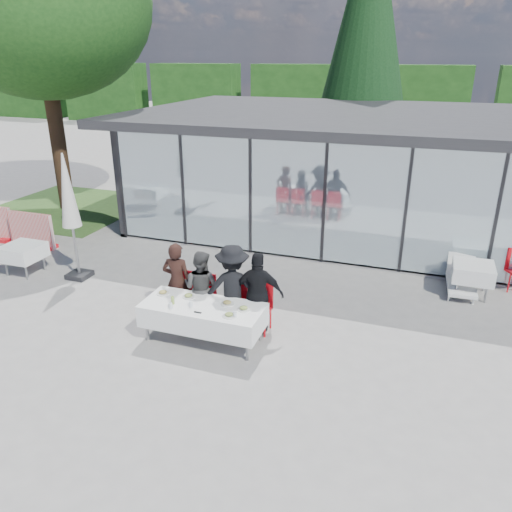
{
  "coord_description": "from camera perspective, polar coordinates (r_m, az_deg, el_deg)",
  "views": [
    {
      "loc": [
        3.38,
        -7.77,
        5.01
      ],
      "look_at": [
        0.23,
        1.2,
        1.16
      ],
      "focal_mm": 35.0,
      "sensor_mm": 36.0,
      "label": 1
    }
  ],
  "objects": [
    {
      "name": "folded_eyeglasses",
      "position": [
        8.97,
        -6.68,
        -6.41
      ],
      "size": [
        0.14,
        0.03,
        0.01
      ],
      "primitive_type": "cube",
      "color": "black",
      "rests_on": "dining_table"
    },
    {
      "name": "diner_chair_a",
      "position": [
        10.27,
        -8.59,
        -4.04
      ],
      "size": [
        0.44,
        0.44,
        0.97
      ],
      "color": "red",
      "rests_on": "ground"
    },
    {
      "name": "diner_a",
      "position": [
        10.06,
        -8.99,
        -2.9
      ],
      "size": [
        0.66,
        0.66,
        1.63
      ],
      "primitive_type": "imported",
      "rotation": [
        0.0,
        0.0,
        3.27
      ],
      "color": "black",
      "rests_on": "ground"
    },
    {
      "name": "diner_chair_c",
      "position": [
        9.81,
        -2.4,
        -5.09
      ],
      "size": [
        0.44,
        0.44,
        0.97
      ],
      "color": "red",
      "rests_on": "ground"
    },
    {
      "name": "drinking_glasses",
      "position": [
        9.03,
        -6.61,
        -5.9
      ],
      "size": [
        1.29,
        0.25,
        0.1
      ],
      "color": "silver",
      "rests_on": "dining_table"
    },
    {
      "name": "plate_a",
      "position": [
        9.74,
        -10.59,
        -4.13
      ],
      "size": [
        0.24,
        0.24,
        0.07
      ],
      "color": "silver",
      "rests_on": "dining_table"
    },
    {
      "name": "spare_table_left",
      "position": [
        13.37,
        -25.08,
        0.4
      ],
      "size": [
        0.86,
        0.86,
        0.74
      ],
      "color": "white",
      "rests_on": "ground"
    },
    {
      "name": "juice_bottle",
      "position": [
        9.31,
        -9.5,
        -5.01
      ],
      "size": [
        0.06,
        0.06,
        0.15
      ],
      "primitive_type": "cylinder",
      "color": "#8AA946",
      "rests_on": "dining_table"
    },
    {
      "name": "dining_table",
      "position": [
        9.33,
        -6.07,
        -6.73
      ],
      "size": [
        2.26,
        0.96,
        0.75
      ],
      "color": "white",
      "rests_on": "ground"
    },
    {
      "name": "ground",
      "position": [
        9.84,
        -3.61,
        -8.61
      ],
      "size": [
        90.0,
        90.0,
        0.0
      ],
      "primitive_type": "plane",
      "color": "gray",
      "rests_on": "ground"
    },
    {
      "name": "treeline",
      "position": [
        36.28,
        11.31,
        17.2
      ],
      "size": [
        62.5,
        2.0,
        4.4
      ],
      "color": "#173E13",
      "rests_on": "ground"
    },
    {
      "name": "plate_b",
      "position": [
        9.53,
        -7.72,
        -4.54
      ],
      "size": [
        0.24,
        0.24,
        0.07
      ],
      "color": "silver",
      "rests_on": "dining_table"
    },
    {
      "name": "diner_d",
      "position": [
        9.42,
        0.27,
        -4.34
      ],
      "size": [
        1.09,
        1.09,
        1.65
      ],
      "primitive_type": "imported",
      "rotation": [
        0.0,
        0.0,
        3.28
      ],
      "color": "black",
      "rests_on": "ground"
    },
    {
      "name": "diner_chair_b",
      "position": [
        10.06,
        -5.95,
        -4.49
      ],
      "size": [
        0.44,
        0.44,
        0.97
      ],
      "color": "red",
      "rests_on": "ground"
    },
    {
      "name": "deciduous_tree",
      "position": [
        18.25,
        -23.68,
        25.02
      ],
      "size": [
        7.04,
        6.4,
        9.38
      ],
      "color": "#382316",
      "rests_on": "ground"
    },
    {
      "name": "market_umbrella",
      "position": [
        12.2,
        -20.64,
        6.14
      ],
      "size": [
        0.5,
        0.5,
        3.0
      ],
      "color": "black",
      "rests_on": "ground"
    },
    {
      "name": "diner_c",
      "position": [
        9.57,
        -2.69,
        -3.65
      ],
      "size": [
        1.42,
        1.42,
        1.73
      ],
      "primitive_type": "imported",
      "rotation": [
        0.0,
        0.0,
        3.47
      ],
      "color": "black",
      "rests_on": "ground"
    },
    {
      "name": "plate_c",
      "position": [
        9.21,
        -3.3,
        -5.37
      ],
      "size": [
        0.24,
        0.24,
        0.07
      ],
      "color": "silver",
      "rests_on": "dining_table"
    },
    {
      "name": "lounger",
      "position": [
        12.32,
        22.37,
        -2.4
      ],
      "size": [
        0.66,
        1.36,
        0.72
      ],
      "color": "white",
      "rests_on": "ground"
    },
    {
      "name": "conifer_tree",
      "position": [
        20.99,
        12.6,
        24.23
      ],
      "size": [
        4.0,
        4.0,
        10.5
      ],
      "color": "#382316",
      "rests_on": "ground"
    },
    {
      "name": "plate_d",
      "position": [
        9.0,
        -1.42,
        -6.02
      ],
      "size": [
        0.24,
        0.24,
        0.07
      ],
      "color": "silver",
      "rests_on": "dining_table"
    },
    {
      "name": "diner_b",
      "position": [
        9.86,
        -6.29,
        -3.61
      ],
      "size": [
        0.79,
        0.79,
        1.53
      ],
      "primitive_type": "imported",
      "rotation": [
        0.0,
        0.0,
        3.07
      ],
      "color": "#484848",
      "rests_on": "ground"
    },
    {
      "name": "pavilion",
      "position": [
        16.25,
        14.49,
        11.2
      ],
      "size": [
        14.8,
        8.8,
        3.44
      ],
      "color": "gray",
      "rests_on": "ground"
    },
    {
      "name": "grass_patch",
      "position": [
        18.86,
        -20.7,
        5.23
      ],
      "size": [
        5.0,
        5.0,
        0.02
      ],
      "primitive_type": "cube",
      "color": "#385926",
      "rests_on": "ground"
    },
    {
      "name": "diner_chair_d",
      "position": [
        9.65,
        0.5,
        -5.57
      ],
      "size": [
        0.44,
        0.44,
        0.97
      ],
      "color": "red",
      "rests_on": "ground"
    },
    {
      "name": "spare_table_right",
      "position": [
        12.0,
        23.54,
        -1.69
      ],
      "size": [
        0.86,
        0.86,
        0.74
      ],
      "color": "white",
      "rests_on": "ground"
    },
    {
      "name": "plate_extra",
      "position": [
        8.8,
        -3.09,
        -6.74
      ],
      "size": [
        0.24,
        0.24,
        0.07
      ],
      "color": "silver",
      "rests_on": "dining_table"
    }
  ]
}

